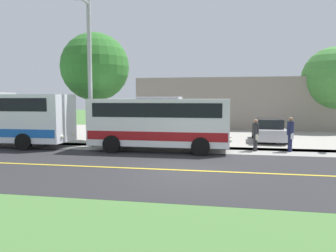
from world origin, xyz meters
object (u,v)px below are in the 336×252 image
Objects in this scene: tree_lot_edge at (335,79)px; commercial_building at (250,103)px; tree_curbside at (95,67)px; street_light_pole at (89,68)px; shuttle_bus_front at (160,121)px; pedestrian_waiting at (256,134)px; pedestrian_with_bags at (290,133)px; parked_car_near at (269,130)px.

commercial_building is at bearing -121.02° from tree_lot_edge.
commercial_building is at bearing 143.19° from tree_curbside.
street_light_pole is 2.63m from tree_curbside.
street_light_pole is at bearing -95.03° from shuttle_bus_front.
street_light_pole is 20.66m from tree_lot_edge.
pedestrian_waiting is at bearing -2.62° from commercial_building.
pedestrian_with_bags is at bearing 80.00° from tree_curbside.
pedestrian_with_bags is 0.40× the size of parked_car_near.
shuttle_bus_front is 0.91× the size of street_light_pole.
pedestrian_waiting is (-0.76, 4.96, -0.67)m from shuttle_bus_front.
pedestrian_with_bags is at bearing 3.63° from commercial_building.
commercial_building reaches higher than pedestrian_waiting.
street_light_pole reaches higher than commercial_building.
pedestrian_with_bags is at bearing 7.63° from parked_car_near.
shuttle_bus_front is 5.01m from street_light_pole.
tree_curbside is (2.12, -10.94, 4.03)m from parked_car_near.
tree_curbside is at bearing -164.64° from street_light_pole.
pedestrian_with_bags is 4.19m from parked_car_near.
tree_lot_edge is at bearing 136.20° from shuttle_bus_front.
parked_car_near is 0.63× the size of tree_lot_edge.
street_light_pole is 11.86m from parked_car_near.
commercial_building is (-16.03, -1.02, 1.31)m from pedestrian_with_bags.
shuttle_bus_front is 6.80m from pedestrian_with_bags.
tree_curbside reaches higher than shuttle_bus_front.
tree_lot_edge reaches higher than shuttle_bus_front.
commercial_building is at bearing -177.78° from parked_car_near.
street_light_pole is (0.40, -9.05, 3.55)m from pedestrian_waiting.
shuttle_bus_front is 5.06m from pedestrian_waiting.
street_light_pole is (0.50, -10.80, 3.47)m from pedestrian_with_bags.
tree_lot_edge is (-10.00, 17.13, -0.36)m from tree_curbside.
pedestrian_waiting is 0.24× the size of tree_curbside.
commercial_building is (-4.00, -6.65, -2.06)m from tree_lot_edge.
pedestrian_waiting is 0.08× the size of commercial_building.
pedestrian_with_bags reaches higher than parked_car_near.
pedestrian_with_bags is 0.09× the size of commercial_building.
tree_lot_edge is (-12.52, 16.44, -0.09)m from street_light_pole.
shuttle_bus_front is 17.83m from commercial_building.
tree_curbside is (-2.88, -4.78, 3.15)m from shuttle_bus_front.
tree_lot_edge is (-7.88, 6.19, 3.66)m from parked_car_near.
parked_car_near is at bearing -172.37° from pedestrian_with_bags.
street_light_pole is at bearing -87.37° from pedestrian_with_bags.
shuttle_bus_front reaches higher than pedestrian_with_bags.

